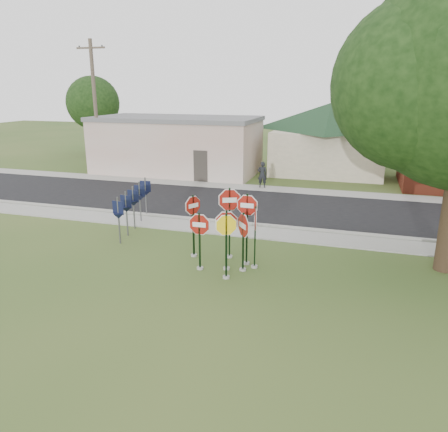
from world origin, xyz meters
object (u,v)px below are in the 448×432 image
(utility_pole_near, at_px, (95,107))
(pedestrian, at_px, (262,175))
(stop_sign_yellow, at_px, (226,238))
(stop_sign_center, at_px, (227,232))
(stop_sign_left, at_px, (200,234))

(utility_pole_near, height_order, pedestrian, utility_pole_near)
(stop_sign_yellow, bearing_deg, utility_pole_near, 134.09)
(utility_pole_near, xyz_separation_m, pedestrian, (12.42, -0.72, -4.07))
(pedestrian, bearing_deg, stop_sign_center, 89.88)
(stop_sign_center, bearing_deg, pedestrian, 96.98)
(stop_sign_yellow, relative_size, utility_pole_near, 0.25)
(stop_sign_left, bearing_deg, utility_pole_near, 132.66)
(stop_sign_left, relative_size, pedestrian, 1.32)
(utility_pole_near, bearing_deg, stop_sign_left, -47.34)
(stop_sign_center, bearing_deg, stop_sign_yellow, -74.01)
(stop_sign_center, relative_size, pedestrian, 1.38)
(stop_sign_center, bearing_deg, utility_pole_near, 135.12)
(utility_pole_near, bearing_deg, pedestrian, -3.32)
(stop_sign_left, xyz_separation_m, utility_pole_near, (-13.13, 14.25, 3.64))
(stop_sign_left, height_order, pedestrian, stop_sign_left)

